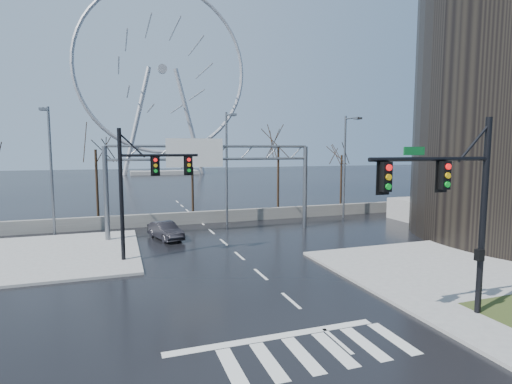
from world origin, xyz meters
name	(u,v)px	position (x,y,z in m)	size (l,w,h in m)	color
ground	(291,301)	(0.00, 0.00, 0.00)	(260.00, 260.00, 0.00)	black
sidewalk_right_ext	(435,266)	(10.00, 2.00, 0.07)	(12.00, 10.00, 0.15)	gray
sidewalk_far	(57,254)	(-11.00, 12.00, 0.07)	(10.00, 12.00, 0.15)	gray
barrier_wall	(202,217)	(0.00, 20.00, 0.55)	(52.00, 0.50, 1.10)	slate
signal_mast_near	(458,199)	(5.14, -4.04, 4.87)	(5.52, 0.41, 8.00)	black
signal_mast_far	(141,182)	(-5.87, 8.96, 4.83)	(4.72, 0.41, 8.00)	black
sign_gantry	(209,170)	(-0.38, 14.96, 5.18)	(16.36, 0.40, 7.60)	slate
streetlight_left	(50,161)	(-12.00, 18.16, 5.89)	(0.50, 2.55, 10.00)	slate
streetlight_mid	(228,159)	(2.00, 18.16, 5.89)	(0.50, 2.55, 10.00)	slate
streetlight_right	(346,158)	(14.00, 18.16, 5.89)	(0.50, 2.55, 10.00)	slate
tree_left	(96,158)	(-9.00, 23.50, 5.98)	(3.75, 3.75, 7.50)	black
tree_center	(192,165)	(0.00, 24.50, 5.17)	(3.25, 3.25, 6.50)	black
tree_right	(278,155)	(9.00, 23.50, 6.22)	(3.90, 3.90, 7.80)	black
tree_far_right	(342,161)	(17.00, 24.00, 5.41)	(3.40, 3.40, 6.80)	black
ferris_wheel	(163,76)	(5.00, 95.00, 26.13)	(45.00, 6.00, 50.91)	gray
car	(165,231)	(-3.90, 14.42, 0.65)	(1.38, 3.96, 1.30)	black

